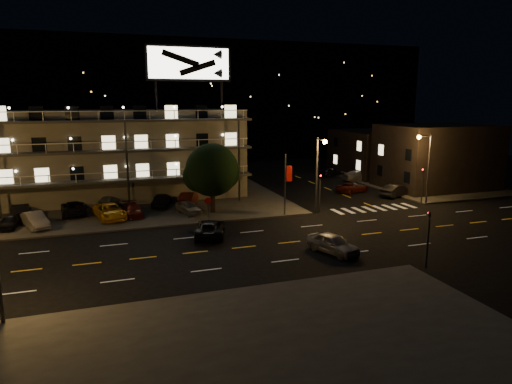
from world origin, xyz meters
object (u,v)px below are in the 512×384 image
object	(u,v)px
side_car_0	(396,190)
lot_car_2	(110,211)
tree	(212,172)
road_car_east	(333,244)
lot_car_4	(189,207)
lot_car_7	(109,202)
road_car_west	(210,228)

from	to	relation	value
side_car_0	lot_car_2	bearing A→B (deg)	68.54
lot_car_2	tree	bearing A→B (deg)	-15.74
lot_car_2	road_car_east	size ratio (longest dim) A/B	1.18
lot_car_4	lot_car_7	size ratio (longest dim) A/B	0.83
side_car_0	road_car_east	size ratio (longest dim) A/B	1.04
road_car_west	road_car_east	bearing A→B (deg)	153.82
side_car_0	road_car_west	bearing A→B (deg)	86.99
tree	side_car_0	bearing A→B (deg)	2.29
lot_car_7	side_car_0	xyz separation A→B (m)	(33.77, -4.29, -0.05)
lot_car_4	lot_car_7	xyz separation A→B (m)	(-7.83, 5.12, 0.02)
lot_car_7	side_car_0	distance (m)	34.04
lot_car_4	road_car_west	xyz separation A→B (m)	(0.43, -8.01, -0.07)
lot_car_7	road_car_east	xyz separation A→B (m)	(16.32, -20.66, -0.05)
road_car_east	lot_car_2	bearing A→B (deg)	115.46
lot_car_4	road_car_west	bearing A→B (deg)	-104.01
lot_car_2	lot_car_4	xyz separation A→B (m)	(7.82, -0.44, -0.09)
tree	lot_car_7	distance (m)	12.11
lot_car_2	side_car_0	distance (m)	33.76
tree	side_car_0	distance (m)	23.77
lot_car_7	road_car_west	world-z (taller)	lot_car_7
tree	lot_car_7	xyz separation A→B (m)	(-10.30, 5.23, -3.64)
lot_car_4	lot_car_7	world-z (taller)	lot_car_7
lot_car_2	lot_car_7	bearing A→B (deg)	77.42
lot_car_2	road_car_east	xyz separation A→B (m)	(16.31, -15.98, -0.12)
tree	lot_car_2	size ratio (longest dim) A/B	1.37
tree	road_car_east	xyz separation A→B (m)	(6.01, -15.43, -3.69)
tree	road_car_west	size ratio (longest dim) A/B	1.38
lot_car_2	road_car_east	world-z (taller)	lot_car_2
tree	lot_car_2	xyz separation A→B (m)	(-10.30, 0.55, -3.56)
tree	lot_car_2	bearing A→B (deg)	176.94
lot_car_4	road_car_east	size ratio (longest dim) A/B	0.85
lot_car_4	road_car_east	bearing A→B (deg)	-78.40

